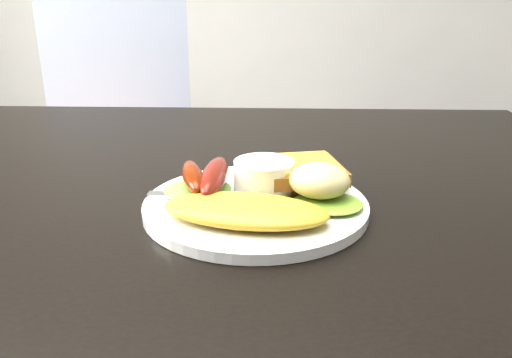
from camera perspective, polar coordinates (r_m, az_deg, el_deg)
name	(u,v)px	position (r m, az deg, el deg)	size (l,w,h in m)	color
dining_table	(172,186)	(0.66, -9.57, -0.76)	(1.20, 0.80, 0.04)	black
dining_chair	(106,171)	(1.64, -16.74, 0.91)	(0.47, 0.47, 0.06)	tan
person	(303,123)	(1.18, 5.36, 6.42)	(0.49, 0.33, 1.37)	navy
plate	(256,205)	(0.53, -0.04, -3.03)	(0.24, 0.24, 0.01)	white
lettuce_left	(198,189)	(0.55, -6.69, -1.14)	(0.07, 0.07, 0.01)	#60A02C
lettuce_right	(328,203)	(0.51, 8.23, -2.68)	(0.07, 0.06, 0.01)	#69A22C
omelette	(245,210)	(0.47, -1.24, -3.60)	(0.16, 0.08, 0.02)	gold
sausage_a	(193,176)	(0.54, -7.25, 0.32)	(0.02, 0.09, 0.02)	#701E01
sausage_b	(214,176)	(0.54, -4.78, 0.33)	(0.03, 0.11, 0.03)	#630B09
ramekin	(264,178)	(0.54, 0.90, 0.15)	(0.06, 0.06, 0.04)	white
toast_a	(281,179)	(0.57, 2.84, 0.02)	(0.07, 0.07, 0.01)	brown
toast_b	(302,171)	(0.56, 5.33, 0.95)	(0.08, 0.08, 0.01)	olive
potato_salad	(319,180)	(0.52, 7.23, -0.16)	(0.06, 0.06, 0.03)	beige
fork	(221,197)	(0.53, -4.02, -2.01)	(0.16, 0.01, 0.00)	#ADAFB7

